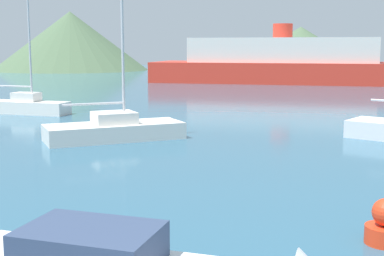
# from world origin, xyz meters

# --- Properties ---
(sailboat_inner) EXTENTS (6.32, 4.38, 8.07)m
(sailboat_inner) POSITION_xyz_m (-3.94, 18.51, 0.48)
(sailboat_inner) COLOR white
(sailboat_inner) RESTS_ON ground_plane
(sailboat_middle) EXTENTS (5.55, 2.97, 9.08)m
(sailboat_middle) POSITION_xyz_m (-10.63, 27.78, 0.55)
(sailboat_middle) COLOR white
(sailboat_middle) RESTS_ON ground_plane
(ferry_distant) EXTENTS (30.77, 15.73, 6.68)m
(ferry_distant) POSITION_xyz_m (9.82, 57.13, 2.24)
(ferry_distant) COLOR red
(ferry_distant) RESTS_ON ground_plane
(hill_west) EXTENTS (27.32, 27.32, 10.31)m
(hill_west) POSITION_xyz_m (-22.14, 91.57, 5.15)
(hill_west) COLOR #4C6647
(hill_west) RESTS_ON ground_plane
(hill_central) EXTENTS (25.11, 25.11, 7.60)m
(hill_central) POSITION_xyz_m (18.49, 90.00, 3.80)
(hill_central) COLOR #4C6647
(hill_central) RESTS_ON ground_plane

